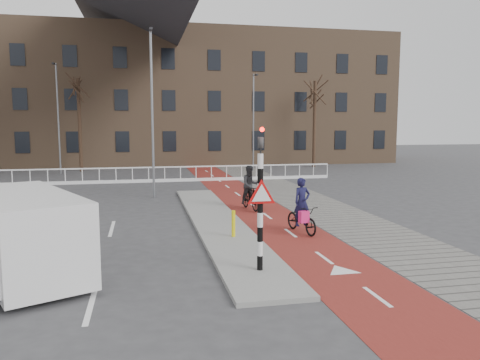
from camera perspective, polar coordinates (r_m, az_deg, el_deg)
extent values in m
plane|color=#38383A|center=(13.83, 2.80, -8.70)|extent=(120.00, 120.00, 0.00)
cube|color=maroon|center=(23.69, 0.18, -2.09)|extent=(2.50, 60.00, 0.01)
cube|color=slate|center=(24.42, 6.62, -1.86)|extent=(3.00, 60.00, 0.01)
cube|color=gray|center=(17.48, -2.77, -5.17)|extent=(1.80, 16.00, 0.12)
cylinder|color=black|center=(11.44, 2.47, -3.99)|extent=(0.14, 0.14, 2.88)
imported|color=black|center=(11.23, 2.52, 5.27)|extent=(0.13, 0.16, 0.80)
cylinder|color=#FF0C05|center=(11.09, 2.71, 6.18)|extent=(0.11, 0.02, 0.11)
cylinder|color=yellow|center=(14.98, -0.81, -5.33)|extent=(0.12, 0.12, 0.84)
imported|color=black|center=(16.12, 7.53, -4.73)|extent=(0.99, 1.89, 0.94)
imported|color=#141437|center=(16.01, 7.56, -2.66)|extent=(0.67, 0.51, 1.64)
cube|color=#EA2171|center=(15.55, 7.79, -4.47)|extent=(0.35, 0.26, 0.38)
imported|color=black|center=(20.13, 1.26, -2.15)|extent=(0.79, 1.84, 1.07)
imported|color=black|center=(20.05, 1.26, -0.61)|extent=(0.91, 0.76, 1.67)
cube|color=silver|center=(12.51, -24.66, -5.82)|extent=(3.76, 5.14, 1.91)
cube|color=#297D1B|center=(12.35, -20.24, -6.25)|extent=(1.31, 2.78, 0.55)
cube|color=black|center=(10.49, -27.22, -6.10)|extent=(1.58, 0.77, 0.90)
cylinder|color=black|center=(11.02, -26.81, -11.76)|extent=(0.50, 0.71, 0.67)
cylinder|color=black|center=(11.38, -18.60, -10.77)|extent=(0.50, 0.71, 0.67)
cylinder|color=black|center=(14.40, -22.73, -7.23)|extent=(0.50, 0.71, 0.67)
cube|color=silver|center=(30.05, -14.91, 1.42)|extent=(28.00, 0.08, 0.08)
cube|color=silver|center=(30.14, -14.86, -0.19)|extent=(28.00, 0.10, 0.20)
cube|color=#7F6047|center=(44.93, -11.54, 9.72)|extent=(46.00, 10.00, 12.00)
cylinder|color=black|center=(38.22, -18.96, 6.33)|extent=(0.27, 0.27, 7.11)
cylinder|color=black|center=(40.29, 9.06, 6.72)|extent=(0.27, 0.27, 7.24)
cylinder|color=slate|center=(23.59, -10.64, 7.72)|extent=(0.12, 0.12, 8.19)
cylinder|color=slate|center=(36.41, -21.27, 6.88)|extent=(0.12, 0.12, 7.96)
cylinder|color=slate|center=(36.62, 1.64, 6.96)|extent=(0.12, 0.12, 7.46)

